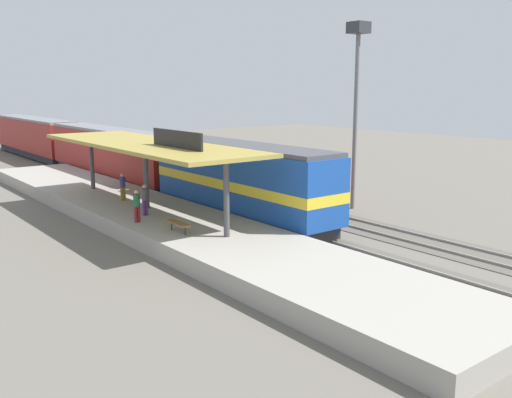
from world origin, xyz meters
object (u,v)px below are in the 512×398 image
object	(u,v)px
person_waiting	(123,185)
person_boarding	(137,204)
person_walking	(145,198)
light_mast	(357,77)
locomotive	(241,181)
platform_bench	(178,223)
passenger_carriage_front	(112,154)
passenger_carriage_rear	(35,137)
freight_car	(269,175)

from	to	relation	value
person_waiting	person_boarding	distance (m)	5.99
person_waiting	person_walking	xyz separation A→B (m)	(-0.78, -4.46, 0.00)
light_mast	person_walking	xyz separation A→B (m)	(-13.35, 2.97, -6.54)
person_waiting	locomotive	bearing A→B (deg)	-50.29
light_mast	person_boarding	distance (m)	15.94
light_mast	person_waiting	xyz separation A→B (m)	(-12.57, 7.43, -6.54)
platform_bench	person_boarding	bearing A→B (deg)	101.52
passenger_carriage_front	passenger_carriage_rear	size ratio (longest dim) A/B	1.00
platform_bench	passenger_carriage_front	world-z (taller)	passenger_carriage_front
passenger_carriage_front	person_walking	distance (m)	17.62
person_waiting	passenger_carriage_front	bearing A→B (deg)	68.71
freight_car	light_mast	world-z (taller)	light_mast
freight_car	passenger_carriage_rear	bearing A→B (deg)	97.32
freight_car	person_boarding	distance (m)	11.61
light_mast	person_waiting	distance (m)	16.00
passenger_carriage_front	passenger_carriage_rear	world-z (taller)	same
freight_car	person_waiting	bearing A→B (deg)	163.62
platform_bench	person_walking	world-z (taller)	person_walking
platform_bench	locomotive	world-z (taller)	locomotive
platform_bench	light_mast	size ratio (longest dim) A/B	0.15
platform_bench	person_waiting	size ratio (longest dim) A/B	0.99
person_walking	person_boarding	size ratio (longest dim) A/B	1.00
locomotive	person_waiting	xyz separation A→B (m)	(-4.77, 5.75, -0.56)
person_boarding	light_mast	bearing A→B (deg)	-6.86
platform_bench	person_walking	bearing A→B (deg)	84.04
platform_bench	light_mast	xyz separation A→B (m)	(13.80, 1.35, 7.05)
platform_bench	person_waiting	xyz separation A→B (m)	(1.23, 8.78, 0.51)
platform_bench	person_boarding	distance (m)	3.19
locomotive	passenger_carriage_front	xyz separation A→B (m)	(0.00, 18.00, -0.10)
person_waiting	person_boarding	bearing A→B (deg)	-108.06
person_waiting	platform_bench	bearing A→B (deg)	-97.96
passenger_carriage_front	person_waiting	world-z (taller)	passenger_carriage_front
person_walking	person_boarding	world-z (taller)	same
passenger_carriage_front	person_boarding	xyz separation A→B (m)	(-6.63, -17.94, -0.46)
passenger_carriage_front	person_waiting	size ratio (longest dim) A/B	11.70
person_waiting	person_walking	world-z (taller)	same
person_walking	platform_bench	bearing A→B (deg)	-95.96
locomotive	passenger_carriage_rear	bearing A→B (deg)	90.00
locomotive	person_boarding	xyz separation A→B (m)	(-6.63, 0.06, -0.56)
passenger_carriage_front	freight_car	world-z (taller)	passenger_carriage_front
locomotive	person_boarding	world-z (taller)	locomotive
person_boarding	person_waiting	bearing A→B (deg)	71.94
passenger_carriage_front	passenger_carriage_rear	distance (m)	20.80
passenger_carriage_rear	person_walking	distance (m)	37.92
freight_car	person_walking	bearing A→B (deg)	-170.45
passenger_carriage_rear	person_walking	bearing A→B (deg)	-98.42
locomotive	platform_bench	bearing A→B (deg)	-153.22
locomotive	passenger_carriage_front	distance (m)	18.00
light_mast	person_boarding	bearing A→B (deg)	173.14
locomotive	person_boarding	bearing A→B (deg)	179.50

